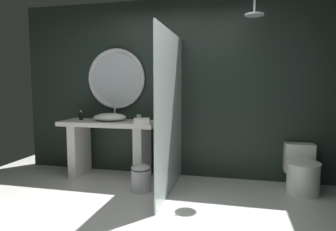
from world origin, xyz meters
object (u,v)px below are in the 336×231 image
Objects in this scene: round_wall_mirror at (116,79)px; waste_bin at (141,178)px; folded_hand_towel at (142,121)px; tumbler_cup at (139,118)px; vessel_sink at (110,117)px; soap_dispenser at (81,116)px; rain_shower_head at (254,13)px; toilet at (302,171)px.

round_wall_mirror is 2.65× the size of waste_bin.
tumbler_cup is at bearing 118.45° from folded_hand_towel.
tumbler_cup is 0.76m from round_wall_mirror.
vessel_sink is 0.60m from folded_hand_towel.
soap_dispenser is 1.05m from folded_hand_towel.
round_wall_mirror is at bearing 141.11° from folded_hand_towel.
toilet is (0.64, 0.11, -1.97)m from rain_shower_head.
vessel_sink reaches higher than folded_hand_towel.
soap_dispenser is 0.68× the size of folded_hand_towel.
soap_dispenser is at bearing 179.95° from vessel_sink.
soap_dispenser is 3.18m from toilet.
toilet is at bearing -0.91° from vessel_sink.
vessel_sink reaches higher than waste_bin.
vessel_sink is at bearing -91.77° from round_wall_mirror.
rain_shower_head reaches higher than soap_dispenser.
folded_hand_towel is (-0.08, 0.31, 0.69)m from waste_bin.
soap_dispenser is 0.41× the size of waste_bin.
tumbler_cup is at bearing 178.97° from toilet.
vessel_sink is 0.47m from soap_dispenser.
vessel_sink is 0.80× the size of toilet.
tumbler_cup is 0.11× the size of round_wall_mirror.
waste_bin is (1.11, -0.51, -0.72)m from soap_dispenser.
soap_dispenser is 0.24× the size of toilet.
tumbler_cup is 2.28m from toilet.
round_wall_mirror is at bearing 173.88° from toilet.
waste_bin is (0.19, -0.51, -0.71)m from tumbler_cup.
waste_bin is at bearing -74.77° from folded_hand_towel.
folded_hand_towel is (-1.44, -0.06, -1.36)m from rain_shower_head.
tumbler_cup is 0.23m from folded_hand_towel.
soap_dispenser is at bearing 155.24° from waste_bin.
tumbler_cup reaches higher than folded_hand_towel.
vessel_sink is 0.45m from tumbler_cup.
tumbler_cup reaches higher than waste_bin.
rain_shower_head is 0.49× the size of toilet.
rain_shower_head is at bearing -5.36° from tumbler_cup.
round_wall_mirror is 2.91m from toilet.
folded_hand_towel reaches higher than toilet.
rain_shower_head is 0.86× the size of waste_bin.
vessel_sink is at bearing 159.87° from folded_hand_towel.
soap_dispenser reaches higher than toilet.
toilet is (2.19, -0.04, -0.62)m from tumbler_cup.
vessel_sink reaches higher than soap_dispenser.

